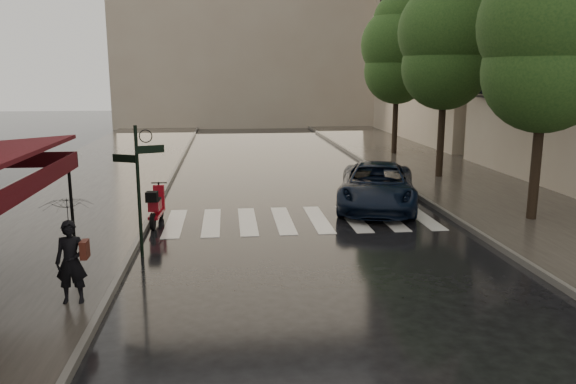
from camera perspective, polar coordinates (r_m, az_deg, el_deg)
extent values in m
plane|color=black|center=(10.84, -10.44, -11.24)|extent=(120.00, 120.00, 0.00)
cube|color=#38332D|center=(22.97, -19.59, 0.71)|extent=(6.00, 60.00, 0.12)
cube|color=#38332D|center=(24.23, 16.70, 1.45)|extent=(5.50, 60.00, 0.12)
cube|color=#595651|center=(22.45, -12.00, 0.94)|extent=(0.12, 60.00, 0.16)
cube|color=#595651|center=(23.29, 10.34, 1.39)|extent=(0.12, 60.00, 0.16)
cube|color=silver|center=(16.57, -11.41, -3.12)|extent=(0.50, 3.20, 0.01)
cube|color=silver|center=(16.50, -7.77, -3.05)|extent=(0.50, 3.20, 0.01)
cube|color=silver|center=(16.50, -4.12, -2.97)|extent=(0.50, 3.20, 0.01)
cube|color=silver|center=(16.57, -0.49, -2.88)|extent=(0.50, 3.20, 0.01)
cube|color=silver|center=(16.70, 3.10, -2.78)|extent=(0.50, 3.20, 0.01)
cube|color=silver|center=(16.90, 6.62, -2.67)|extent=(0.50, 3.20, 0.01)
cube|color=silver|center=(17.16, 10.05, -2.55)|extent=(0.50, 3.20, 0.01)
cube|color=silver|center=(17.48, 13.36, -2.42)|extent=(0.50, 3.20, 0.01)
cube|color=#470B0A|center=(10.20, -25.40, 0.17)|extent=(0.04, 7.00, 0.35)
cylinder|color=black|center=(13.49, -21.11, -1.46)|extent=(0.07, 0.07, 2.35)
cylinder|color=black|center=(13.38, -14.92, -0.05)|extent=(0.08, 0.08, 3.10)
cube|color=black|center=(13.17, -13.86, 4.24)|extent=(0.62, 0.26, 0.18)
cube|color=black|center=(13.29, -16.30, 3.30)|extent=(0.56, 0.29, 0.18)
cube|color=tan|center=(48.35, -3.83, 18.66)|extent=(22.00, 6.00, 20.00)
cylinder|color=black|center=(17.43, 24.02, 4.33)|extent=(0.28, 0.28, 4.26)
sphere|color=#193B15|center=(17.32, 24.60, 11.07)|extent=(3.40, 3.40, 3.40)
sphere|color=#193B15|center=(17.38, 24.97, 15.32)|extent=(3.80, 3.80, 3.80)
cylinder|color=black|center=(23.66, 15.35, 6.91)|extent=(0.28, 0.28, 4.48)
sphere|color=#193B15|center=(23.59, 15.64, 12.14)|extent=(3.40, 3.40, 3.40)
sphere|color=#193B15|center=(23.65, 15.83, 15.43)|extent=(3.80, 3.80, 3.80)
cylinder|color=black|center=(30.33, 10.86, 8.00)|extent=(0.28, 0.28, 4.37)
sphere|color=#193B15|center=(30.27, 11.02, 11.98)|extent=(3.40, 3.40, 3.40)
sphere|color=#193B15|center=(30.31, 11.12, 14.48)|extent=(3.80, 3.80, 3.80)
sphere|color=#193B15|center=(30.40, 11.21, 16.83)|extent=(2.60, 2.60, 2.60)
imported|color=black|center=(10.95, -21.15, -6.66)|extent=(0.56, 0.37, 1.54)
imported|color=black|center=(10.65, -21.63, -0.52)|extent=(0.91, 0.93, 0.84)
cube|color=#521F16|center=(10.82, -19.96, -5.50)|extent=(0.12, 0.29, 0.33)
cylinder|color=black|center=(15.97, -13.57, -2.93)|extent=(0.13, 0.48, 0.47)
cylinder|color=black|center=(17.14, -12.81, -1.89)|extent=(0.13, 0.48, 0.47)
cube|color=maroon|center=(16.56, -13.17, -2.11)|extent=(0.35, 1.29, 0.10)
cube|color=maroon|center=(16.26, -13.37, -1.31)|extent=(0.33, 0.56, 0.27)
cube|color=maroon|center=(16.90, -12.96, -0.52)|extent=(0.32, 0.14, 0.74)
cylinder|color=black|center=(16.91, -12.97, 0.91)|extent=(0.45, 0.06, 0.04)
cube|color=black|center=(15.84, -13.67, -0.46)|extent=(0.33, 0.31, 0.27)
imported|color=black|center=(18.28, 9.03, 0.63)|extent=(3.62, 5.56, 1.42)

